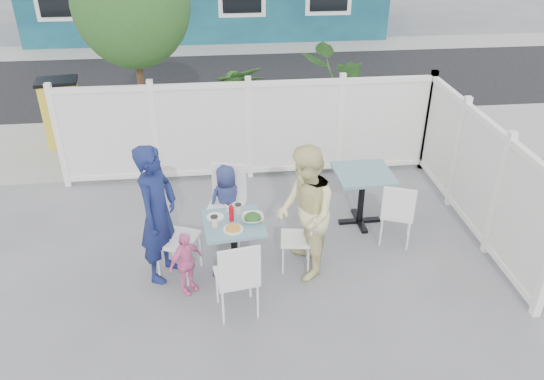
{
  "coord_description": "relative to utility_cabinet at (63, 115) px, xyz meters",
  "views": [
    {
      "loc": [
        -0.37,
        -5.29,
        4.1
      ],
      "look_at": [
        0.24,
        0.3,
        0.91
      ],
      "focal_mm": 35.0,
      "sensor_mm": 36.0,
      "label": 1
    }
  ],
  "objects": [
    {
      "name": "chair_near",
      "position": [
        2.89,
        -4.85,
        -0.02
      ],
      "size": [
        0.51,
        0.49,
        0.98
      ],
      "rotation": [
        0.0,
        0.0,
        0.16
      ],
      "color": "white",
      "rests_on": "ground"
    },
    {
      "name": "coffee_cup_a",
      "position": [
        2.67,
        -4.16,
        0.2
      ],
      "size": [
        0.08,
        0.08,
        0.12
      ],
      "primitive_type": "cylinder",
      "color": "beige",
      "rests_on": "main_table"
    },
    {
      "name": "street",
      "position": [
        3.14,
        3.5,
        -0.59
      ],
      "size": [
        24.0,
        5.0,
        0.01
      ],
      "primitive_type": "cube",
      "color": "black",
      "rests_on": "ground"
    },
    {
      "name": "far_sidewalk",
      "position": [
        3.14,
        6.6,
        -0.58
      ],
      "size": [
        24.0,
        1.6,
        0.01
      ],
      "primitive_type": "cube",
      "color": "gray",
      "rests_on": "ground"
    },
    {
      "name": "chair_right",
      "position": [
        3.71,
        -4.05,
        -0.1
      ],
      "size": [
        0.41,
        0.42,
        0.84
      ],
      "rotation": [
        0.0,
        0.0,
        1.44
      ],
      "color": "white",
      "rests_on": "ground"
    },
    {
      "name": "potted_shrub_a",
      "position": [
        3.13,
        -0.9,
        0.24
      ],
      "size": [
        1.22,
        1.22,
        1.66
      ],
      "primitive_type": "imported",
      "rotation": [
        0.0,
        0.0,
        3.54
      ],
      "color": "#22431B",
      "rests_on": "ground"
    },
    {
      "name": "fence_back",
      "position": [
        3.24,
        -1.6,
        0.19
      ],
      "size": [
        5.86,
        0.08,
        1.6
      ],
      "color": "white",
      "rests_on": "ground"
    },
    {
      "name": "toddler",
      "position": [
        2.32,
        -4.38,
        -0.19
      ],
      "size": [
        0.48,
        0.46,
        0.8
      ],
      "primitive_type": "imported",
      "rotation": [
        0.0,
        0.0,
        0.72
      ],
      "color": "pink",
      "rests_on": "ground"
    },
    {
      "name": "ketchup_bottle",
      "position": [
        2.87,
        -4.06,
        0.23
      ],
      "size": [
        0.06,
        0.06,
        0.18
      ],
      "primitive_type": "cylinder",
      "color": "#B30411",
      "rests_on": "main_table"
    },
    {
      "name": "coffee_cup_b",
      "position": [
        2.96,
        -3.9,
        0.2
      ],
      "size": [
        0.07,
        0.07,
        0.11
      ],
      "primitive_type": "cylinder",
      "color": "beige",
      "rests_on": "main_table"
    },
    {
      "name": "plate_main",
      "position": [
        2.88,
        -4.26,
        0.15
      ],
      "size": [
        0.23,
        0.23,
        0.01
      ],
      "primitive_type": "cylinder",
      "color": "white",
      "rests_on": "main_table"
    },
    {
      "name": "main_table",
      "position": [
        2.88,
        -4.1,
        -0.02
      ],
      "size": [
        0.76,
        0.76,
        0.73
      ],
      "rotation": [
        0.0,
        0.0,
        0.11
      ],
      "color": "teal",
      "rests_on": "ground"
    },
    {
      "name": "utility_cabinet",
      "position": [
        0.0,
        0.0,
        0.0
      ],
      "size": [
        0.7,
        0.54,
        1.18
      ],
      "primitive_type": "cube",
      "rotation": [
        0.0,
        0.0,
        0.15
      ],
      "color": "gold",
      "rests_on": "ground"
    },
    {
      "name": "plate_side",
      "position": [
        2.67,
        -3.97,
        0.15
      ],
      "size": [
        0.21,
        0.21,
        0.01
      ],
      "primitive_type": "cylinder",
      "color": "white",
      "rests_on": "main_table"
    },
    {
      "name": "chair_left",
      "position": [
        2.14,
        -3.99,
        0.0
      ],
      "size": [
        0.59,
        0.6,
        1.01
      ],
      "rotation": [
        0.0,
        0.0,
        -1.96
      ],
      "color": "white",
      "rests_on": "ground"
    },
    {
      "name": "fence_right",
      "position": [
        6.14,
        -3.4,
        0.19
      ],
      "size": [
        0.08,
        3.66,
        1.6
      ],
      "rotation": [
        0.0,
        0.0,
        1.57
      ],
      "color": "white",
      "rests_on": "ground"
    },
    {
      "name": "chair_spare",
      "position": [
        5.0,
        -3.71,
        -0.07
      ],
      "size": [
        0.52,
        0.51,
        0.9
      ],
      "rotation": [
        0.0,
        0.0,
        -0.37
      ],
      "color": "white",
      "rests_on": "ground"
    },
    {
      "name": "chair_back",
      "position": [
        2.84,
        -3.26,
        0.0
      ],
      "size": [
        0.56,
        0.55,
        1.02
      ],
      "rotation": [
        0.0,
        0.0,
        2.88
      ],
      "color": "white",
      "rests_on": "ground"
    },
    {
      "name": "near_sidewalk",
      "position": [
        3.14,
        -0.2,
        -0.58
      ],
      "size": [
        24.0,
        2.6,
        0.01
      ],
      "primitive_type": "cube",
      "color": "gray",
      "rests_on": "ground"
    },
    {
      "name": "salad_bowl",
      "position": [
        3.11,
        -4.09,
        0.17
      ],
      "size": [
        0.26,
        0.26,
        0.06
      ],
      "primitive_type": "imported",
      "color": "white",
      "rests_on": "main_table"
    },
    {
      "name": "woman",
      "position": [
        3.72,
        -4.16,
        0.24
      ],
      "size": [
        0.66,
        0.83,
        1.66
      ],
      "primitive_type": "imported",
      "rotation": [
        0.0,
        0.0,
        -1.53
      ],
      "color": "#E6D759",
      "rests_on": "ground"
    },
    {
      "name": "ground",
      "position": [
        3.14,
        -4.0,
        -0.59
      ],
      "size": [
        80.0,
        80.0,
        0.0
      ],
      "primitive_type": "plane",
      "color": "slate"
    },
    {
      "name": "salt_shaker",
      "position": [
        2.83,
        -3.84,
        0.18
      ],
      "size": [
        0.03,
        0.03,
        0.07
      ],
      "primitive_type": "cylinder",
      "color": "white",
      "rests_on": "main_table"
    },
    {
      "name": "potted_shrub_b",
      "position": [
        5.03,
        -1.0,
        0.35
      ],
      "size": [
        2.21,
        2.23,
        1.87
      ],
      "primitive_type": "imported",
      "rotation": [
        0.0,
        0.0,
        3.99
      ],
      "color": "#22431B",
      "rests_on": "ground"
    },
    {
      "name": "man",
      "position": [
        2.02,
        -4.02,
        0.27
      ],
      "size": [
        0.62,
        0.74,
        1.72
      ],
      "primitive_type": "imported",
      "rotation": [
        0.0,
        0.0,
        1.18
      ],
      "color": "#151F51",
      "rests_on": "ground"
    },
    {
      "name": "tree",
      "position": [
        1.54,
        -0.7,
        2.0
      ],
      "size": [
        1.8,
        1.62,
        3.59
      ],
      "color": "#382316",
      "rests_on": "ground"
    },
    {
      "name": "pepper_shaker",
      "position": [
        2.84,
        -3.81,
        0.18
      ],
      "size": [
        0.03,
        0.03,
        0.08
      ],
      "primitive_type": "cylinder",
      "color": "black",
      "rests_on": "main_table"
    },
    {
      "name": "spare_table",
      "position": [
        4.68,
        -3.15,
        0.03
      ],
      "size": [
        0.77,
        0.77,
        0.8
      ],
      "rotation": [
        0.0,
        0.0,
        0.03
      ],
      "color": "teal",
      "rests_on": "ground"
    },
    {
      "name": "boy",
      "position": [
        2.83,
        -3.22,
        -0.08
      ],
      "size": [
        0.58,
        0.48,
        1.02
      ],
      "primitive_type": "imported",
      "rotation": [
        0.0,
        0.0,
        3.5
      ],
      "color": "navy",
      "rests_on": "ground"
    }
  ]
}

